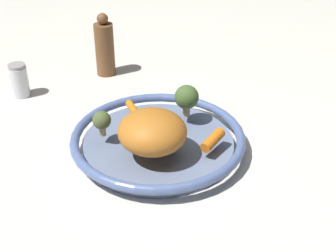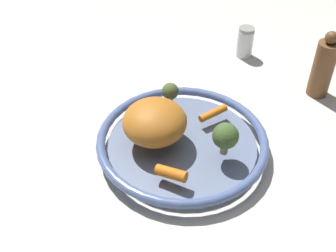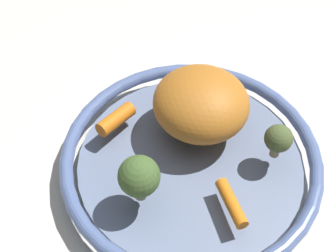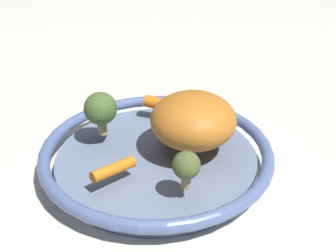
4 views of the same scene
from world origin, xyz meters
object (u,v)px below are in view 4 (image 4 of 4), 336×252
at_px(serving_bowl, 157,155).
at_px(broccoli_floret_mid, 101,109).
at_px(baby_carrot_left, 161,104).
at_px(baby_carrot_back, 113,169).
at_px(roast_chicken_piece, 193,120).
at_px(broccoli_floret_large, 186,166).

height_order(serving_bowl, broccoli_floret_mid, broccoli_floret_mid).
distance_m(baby_carrot_left, broccoli_floret_mid, 0.12).
height_order(serving_bowl, baby_carrot_back, baby_carrot_back).
xyz_separation_m(roast_chicken_piece, baby_carrot_back, (-0.02, 0.13, -0.03)).
relative_size(serving_bowl, broccoli_floret_large, 6.68).
distance_m(serving_bowl, broccoli_floret_large, 0.12).
xyz_separation_m(roast_chicken_piece, broccoli_floret_mid, (0.09, 0.11, 0.00)).
bearing_deg(broccoli_floret_large, baby_carrot_left, -18.88).
distance_m(baby_carrot_back, broccoli_floret_mid, 0.11).
height_order(baby_carrot_left, baby_carrot_back, baby_carrot_left).
relative_size(broccoli_floret_mid, broccoli_floret_large, 1.31).
xyz_separation_m(serving_bowl, roast_chicken_piece, (-0.02, -0.05, 0.06)).
relative_size(baby_carrot_left, broccoli_floret_mid, 0.86).
xyz_separation_m(roast_chicken_piece, broccoli_floret_large, (-0.09, 0.06, -0.01)).
relative_size(roast_chicken_piece, broccoli_floret_large, 2.48).
bearing_deg(broccoli_floret_large, baby_carrot_back, 45.65).
bearing_deg(roast_chicken_piece, broccoli_floret_mid, 51.68).
xyz_separation_m(serving_bowl, broccoli_floret_mid, (0.07, 0.06, 0.06)).
bearing_deg(broccoli_floret_mid, baby_carrot_back, 167.24).
relative_size(roast_chicken_piece, baby_carrot_back, 1.98).
xyz_separation_m(baby_carrot_left, broccoli_floret_mid, (-0.03, 0.12, 0.03)).
bearing_deg(broccoli_floret_large, roast_chicken_piece, -35.43).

